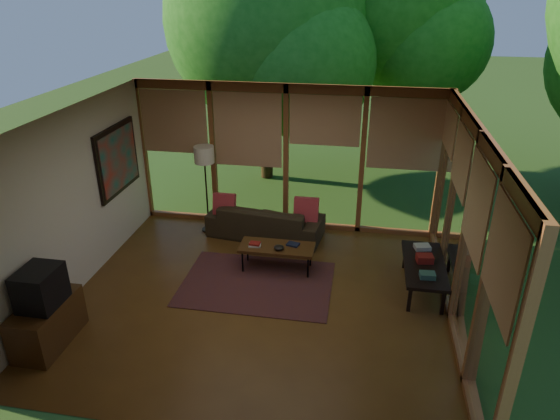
% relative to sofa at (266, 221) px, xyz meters
% --- Properties ---
extents(floor, '(5.50, 5.50, 0.00)m').
position_rel_sofa_xyz_m(floor, '(0.29, -2.00, -0.30)').
color(floor, brown).
rests_on(floor, ground).
extents(ceiling, '(5.50, 5.50, 0.00)m').
position_rel_sofa_xyz_m(ceiling, '(0.29, -2.00, 2.40)').
color(ceiling, silver).
rests_on(ceiling, ground).
extents(wall_left, '(0.04, 5.00, 2.70)m').
position_rel_sofa_xyz_m(wall_left, '(-2.46, -2.00, 1.05)').
color(wall_left, silver).
rests_on(wall_left, ground).
extents(wall_front, '(5.50, 0.04, 2.70)m').
position_rel_sofa_xyz_m(wall_front, '(0.29, -4.50, 1.05)').
color(wall_front, silver).
rests_on(wall_front, ground).
extents(window_wall_back, '(5.50, 0.12, 2.70)m').
position_rel_sofa_xyz_m(window_wall_back, '(0.29, 0.50, 1.05)').
color(window_wall_back, brown).
rests_on(window_wall_back, ground).
extents(window_wall_right, '(0.12, 5.00, 2.70)m').
position_rel_sofa_xyz_m(window_wall_right, '(3.04, -2.00, 1.05)').
color(window_wall_right, brown).
rests_on(window_wall_right, ground).
extents(tree_nw, '(4.34, 4.34, 5.68)m').
position_rel_sofa_xyz_m(tree_nw, '(-0.57, 3.06, 3.20)').
color(tree_nw, '#352713').
rests_on(tree_nw, ground).
extents(tree_ne, '(3.87, 3.87, 5.84)m').
position_rel_sofa_xyz_m(tree_ne, '(2.15, 4.47, 3.59)').
color(tree_ne, '#352713').
rests_on(tree_ne, ground).
extents(rug, '(2.31, 1.64, 0.01)m').
position_rel_sofa_xyz_m(rug, '(0.18, -1.62, -0.30)').
color(rug, maroon).
rests_on(rug, floor).
extents(sofa, '(2.16, 1.07, 0.61)m').
position_rel_sofa_xyz_m(sofa, '(0.00, 0.00, 0.00)').
color(sofa, '#322819').
rests_on(sofa, floor).
extents(pillow_left, '(0.40, 0.22, 0.42)m').
position_rel_sofa_xyz_m(pillow_left, '(-0.75, -0.05, 0.28)').
color(pillow_left, maroon).
rests_on(pillow_left, sofa).
extents(pillow_right, '(0.43, 0.23, 0.45)m').
position_rel_sofa_xyz_m(pillow_right, '(0.75, -0.05, 0.29)').
color(pillow_right, maroon).
rests_on(pillow_right, sofa).
extents(ct_book_lower, '(0.21, 0.17, 0.03)m').
position_rel_sofa_xyz_m(ct_book_lower, '(0.06, -1.18, 0.14)').
color(ct_book_lower, '#B4ADA4').
rests_on(ct_book_lower, coffee_table).
extents(ct_book_upper, '(0.18, 0.14, 0.03)m').
position_rel_sofa_xyz_m(ct_book_upper, '(0.06, -1.18, 0.17)').
color(ct_book_upper, maroon).
rests_on(ct_book_upper, coffee_table).
extents(ct_book_side, '(0.22, 0.19, 0.03)m').
position_rel_sofa_xyz_m(ct_book_side, '(0.66, -1.05, 0.14)').
color(ct_book_side, black).
rests_on(ct_book_side, coffee_table).
extents(ct_bowl, '(0.16, 0.16, 0.07)m').
position_rel_sofa_xyz_m(ct_bowl, '(0.46, -1.23, 0.16)').
color(ct_bowl, black).
rests_on(ct_bowl, coffee_table).
extents(media_cabinet, '(0.50, 1.00, 0.60)m').
position_rel_sofa_xyz_m(media_cabinet, '(-2.18, -3.42, -0.00)').
color(media_cabinet, '#4D2E15').
rests_on(media_cabinet, floor).
extents(television, '(0.45, 0.55, 0.50)m').
position_rel_sofa_xyz_m(television, '(-2.16, -3.42, 0.55)').
color(television, black).
rests_on(television, media_cabinet).
extents(console_book_a, '(0.22, 0.17, 0.08)m').
position_rel_sofa_xyz_m(console_book_a, '(2.69, -1.73, 0.19)').
color(console_book_a, '#325750').
rests_on(console_book_a, side_console).
extents(console_book_b, '(0.26, 0.21, 0.11)m').
position_rel_sofa_xyz_m(console_book_b, '(2.69, -1.28, 0.21)').
color(console_book_b, maroon).
rests_on(console_book_b, side_console).
extents(console_book_c, '(0.27, 0.23, 0.07)m').
position_rel_sofa_xyz_m(console_book_c, '(2.69, -0.88, 0.18)').
color(console_book_c, '#B4ADA4').
rests_on(console_book_c, side_console).
extents(floor_lamp, '(0.36, 0.36, 1.65)m').
position_rel_sofa_xyz_m(floor_lamp, '(-1.10, 0.03, 1.10)').
color(floor_lamp, black).
rests_on(floor_lamp, floor).
extents(coffee_table, '(1.20, 0.50, 0.43)m').
position_rel_sofa_xyz_m(coffee_table, '(0.41, -1.13, 0.09)').
color(coffee_table, '#4D2E15').
rests_on(coffee_table, floor).
extents(side_console, '(0.60, 1.40, 0.46)m').
position_rel_sofa_xyz_m(side_console, '(2.69, -1.33, 0.11)').
color(side_console, black).
rests_on(side_console, floor).
extents(wall_painting, '(0.06, 1.35, 1.15)m').
position_rel_sofa_xyz_m(wall_painting, '(-2.42, -0.60, 1.25)').
color(wall_painting, black).
rests_on(wall_painting, wall_left).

